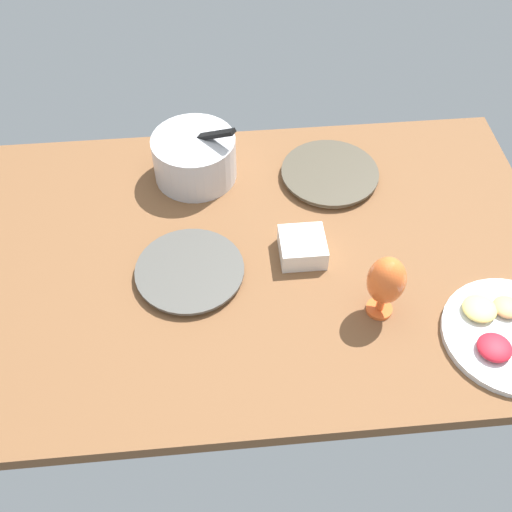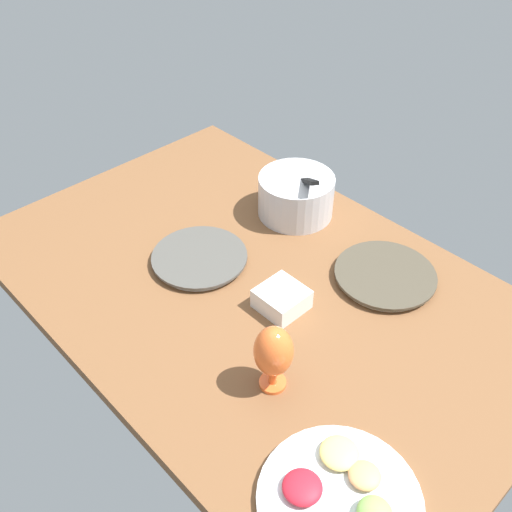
% 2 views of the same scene
% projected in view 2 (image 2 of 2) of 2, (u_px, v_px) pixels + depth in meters
% --- Properties ---
extents(ground_plane, '(1.60, 1.04, 0.04)m').
position_uv_depth(ground_plane, '(255.00, 288.00, 1.65)').
color(ground_plane, brown).
extents(dinner_plate_left, '(0.28, 0.28, 0.02)m').
position_uv_depth(dinner_plate_left, '(200.00, 258.00, 1.70)').
color(dinner_plate_left, silver).
rests_on(dinner_plate_left, ground_plane).
extents(dinner_plate_right, '(0.29, 0.29, 0.02)m').
position_uv_depth(dinner_plate_right, '(385.00, 276.00, 1.64)').
color(dinner_plate_right, beige).
rests_on(dinner_plate_right, ground_plane).
extents(mixing_bowl, '(0.24, 0.24, 0.20)m').
position_uv_depth(mixing_bowl, '(296.00, 194.00, 1.85)').
color(mixing_bowl, silver).
rests_on(mixing_bowl, ground_plane).
extents(fruit_platter, '(0.33, 0.33, 0.05)m').
position_uv_depth(fruit_platter, '(339.00, 497.00, 1.15)').
color(fruit_platter, silver).
rests_on(fruit_platter, ground_plane).
extents(hurricane_glass_orange, '(0.09, 0.09, 0.19)m').
position_uv_depth(hurricane_glass_orange, '(274.00, 353.00, 1.30)').
color(hurricane_glass_orange, orange).
rests_on(hurricane_glass_orange, ground_plane).
extents(square_bowl_white, '(0.12, 0.12, 0.06)m').
position_uv_depth(square_bowl_white, '(282.00, 298.00, 1.55)').
color(square_bowl_white, white).
rests_on(square_bowl_white, ground_plane).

